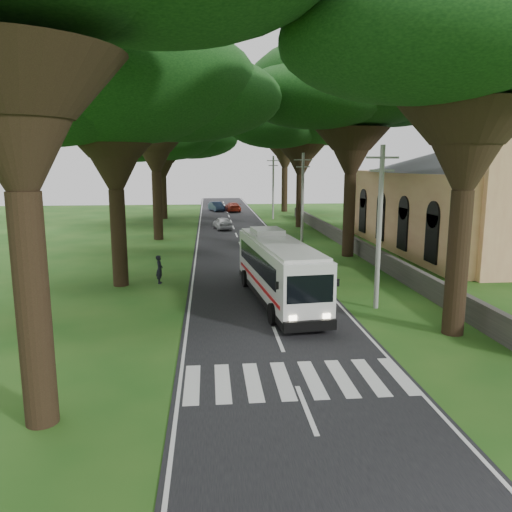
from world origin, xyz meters
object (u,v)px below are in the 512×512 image
Objects in this scene: coach_bus at (278,269)px; pedestrian at (160,269)px; pole_mid at (303,197)px; distant_car_c at (232,207)px; pole_far at (273,186)px; distant_car_a at (222,223)px; distant_car_b at (217,206)px; church at (463,191)px; pole_near at (379,225)px.

coach_bus is 6.50× the size of pedestrian.
distant_car_c is (-4.70, 30.31, -3.47)m from pole_mid.
pole_far is 2.03× the size of distant_car_a.
coach_bus is 8.06m from pedestrian.
pole_mid is at bearing -94.07° from distant_car_b.
church is at bearing -19.81° from pole_mid.
church is at bearing -78.25° from distant_car_b.
distant_car_a is (-6.77, 30.60, -3.48)m from pole_near.
pole_near is at bearing 86.73° from distant_car_c.
pole_mid is at bearing 90.20° from distant_car_c.
church reaches higher than pedestrian.
distant_car_c is at bearing -39.64° from distant_car_b.
pedestrian is (-23.61, -9.27, -4.05)m from church.
distant_car_a is at bearing 75.39° from distant_car_c.
distant_car_a is at bearing 141.81° from church.
pole_far is 0.72× the size of coach_bus.
coach_bus is at bearing -140.85° from church.
pole_mid is 2.03× the size of distant_car_a.
distant_car_c is (-17.06, 34.76, -4.20)m from church.
pedestrian is at bearing -108.45° from pole_far.
pole_near is 0.72× the size of coach_bus.
pole_far is 35.71m from pedestrian.
pole_mid is 4.67× the size of pedestrian.
pole_mid is at bearing -90.00° from pole_far.
distant_car_b is 2.53m from distant_car_c.
distant_car_c is (2.33, -0.99, -0.01)m from distant_car_b.
pedestrian is at bearing -112.09° from distant_car_b.
distant_car_a is 24.74m from pedestrian.
pedestrian is at bearing -129.34° from pole_mid.
pole_mid is at bearing 112.73° from distant_car_a.
distant_car_b reaches higher than distant_car_a.
distant_car_a is at bearing 88.36° from coach_bus.
pole_mid is (-12.36, 4.45, -0.73)m from church.
coach_bus is (-4.71, -18.35, -2.44)m from pole_mid.
distant_car_a is at bearing -125.77° from pole_far.
distant_car_b is 2.44× the size of pedestrian.
coach_bus is at bearing -96.99° from pole_far.
distant_car_a is (-2.07, 28.95, -1.04)m from coach_bus.
church is 27.41m from pole_far.
pole_far is 13.75m from distant_car_b.
distant_car_a is (-6.77, 10.60, -3.48)m from pole_mid.
pole_far reaches higher than distant_car_b.
pole_mid is 13.05m from distant_car_a.
distant_car_c is 44.52m from pedestrian.
distant_car_b is at bearing 86.96° from coach_bus.
pedestrian reaches higher than distant_car_b.
pole_far is at bearing 105.90° from distant_car_c.
pole_near is 20.00m from pole_mid.
church reaches higher than distant_car_b.
pole_far is (-12.36, 24.45, -0.73)m from church.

